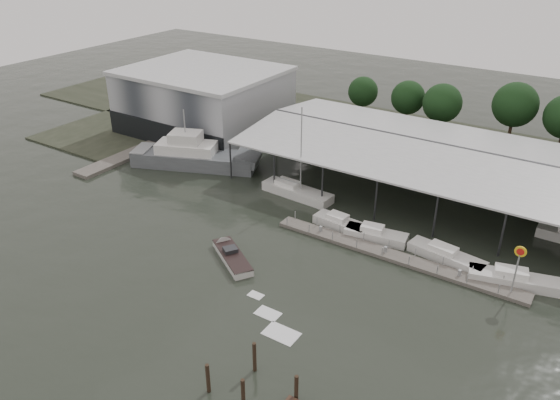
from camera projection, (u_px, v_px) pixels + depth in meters
The scene contains 17 objects.
ground at pixel (226, 258), 58.32m from camera, with size 200.00×200.00×0.00m, color #232921.
land_strip_far at pixel (385, 140), 89.50m from camera, with size 140.00×30.00×0.30m.
land_strip_west at pixel (156, 117), 100.08m from camera, with size 20.00×40.00×0.30m.
storage_warehouse at pixel (204, 100), 91.81m from camera, with size 24.50×20.50×10.50m.
covered_boat_shed at pixel (470, 155), 68.05m from camera, with size 58.24×24.00×6.96m.
trawler_dock at pixel (128, 155), 83.24m from camera, with size 3.00×18.00×0.50m.
floating_dock at pixel (394, 256), 58.35m from camera, with size 28.00×2.00×1.40m.
shell_fuel_sign at pixel (518, 261), 50.79m from camera, with size 1.10×0.18×5.55m.
grey_trawler at pixel (195, 156), 79.46m from camera, with size 19.10×11.36×8.84m.
white_sailboat at pixel (296, 191), 71.25m from camera, with size 9.97×3.26×12.39m.
speedboat_underway at pixel (230, 254), 58.33m from camera, with size 16.82×11.27×2.00m.
moored_cruiser_0 at pixel (341, 223), 63.87m from camera, with size 6.80×2.78×1.70m.
moored_cruiser_1 at pixel (375, 234), 61.57m from camera, with size 7.26×3.23×1.70m.
moored_cruiser_2 at pixel (446, 255), 57.73m from camera, with size 8.53×3.42×1.70m.
moored_cruiser_3 at pixel (515, 279), 53.94m from camera, with size 9.15×4.36×1.70m.
mooring_pilings at pixel (242, 398), 40.03m from camera, with size 6.35×7.79×3.48m.
horizon_tree_line at pixel (549, 119), 80.49m from camera, with size 68.19×11.39×10.35m.
Camera 1 is at (31.74, -37.77, 32.25)m, focal length 35.00 mm.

